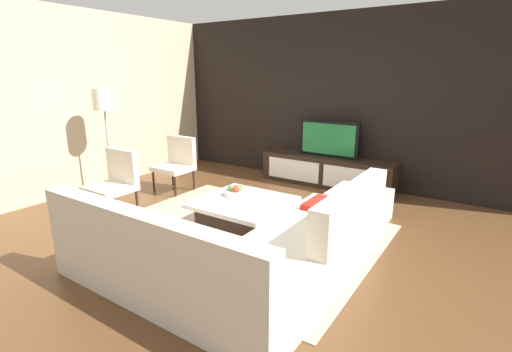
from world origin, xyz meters
TOP-DOWN VIEW (x-y plane):
  - ground_plane at (0.00, 0.00)m, footprint 14.00×14.00m
  - feature_wall_back at (0.00, 2.70)m, footprint 6.40×0.12m
  - side_wall_left at (-3.20, 0.20)m, footprint 0.12×5.20m
  - area_rug at (-0.10, 0.00)m, footprint 3.19×2.54m
  - media_console at (0.00, 2.40)m, footprint 2.25×0.50m
  - television at (0.00, 2.40)m, footprint 1.02×0.06m
  - sectional_couch at (0.52, -0.84)m, footprint 2.38×2.43m
  - coffee_table at (-0.10, 0.10)m, footprint 1.05×1.02m
  - accent_chair_near at (-1.84, -0.40)m, footprint 0.57×0.53m
  - floor_lamp at (-2.57, 0.05)m, footprint 0.31×0.31m
  - ottoman at (0.97, 1.16)m, footprint 0.70×0.70m
  - fruit_bowl at (-0.28, 0.20)m, footprint 0.28×0.28m
  - accent_chair_far at (-1.93, 0.83)m, footprint 0.56×0.50m

SIDE VIEW (x-z plane):
  - ground_plane at x=0.00m, z-range 0.00..0.00m
  - area_rug at x=-0.10m, z-range 0.00..0.01m
  - ottoman at x=0.97m, z-range 0.00..0.40m
  - coffee_table at x=-0.10m, z-range 0.01..0.39m
  - media_console at x=0.00m, z-range 0.00..0.50m
  - sectional_couch at x=0.52m, z-range -0.13..0.71m
  - fruit_bowl at x=-0.28m, z-range 0.37..0.51m
  - accent_chair_near at x=-1.84m, z-range 0.05..0.92m
  - accent_chair_far at x=-1.93m, z-range 0.06..0.93m
  - television at x=0.00m, z-range 0.50..1.10m
  - floor_lamp at x=-2.57m, z-range 0.55..2.19m
  - feature_wall_back at x=0.00m, z-range 0.00..2.80m
  - side_wall_left at x=-3.20m, z-range 0.00..2.80m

